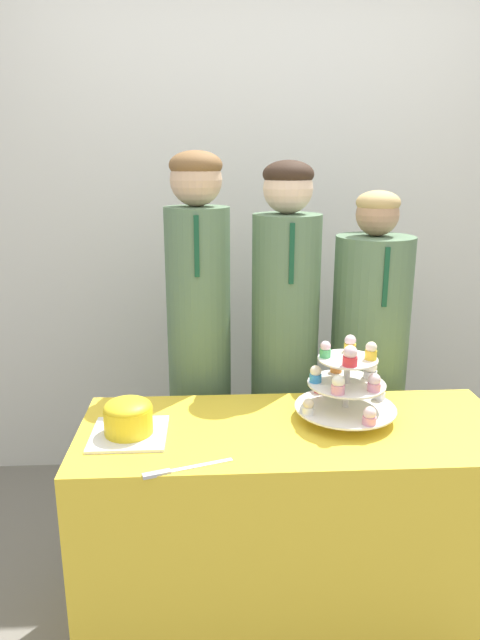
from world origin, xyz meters
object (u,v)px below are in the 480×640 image
cake_knife (173,471)px  student_2 (366,387)px  student_1 (284,370)px  cupcake_stand (348,383)px  round_cake (128,418)px  student_0 (200,365)px

cake_knife → student_2: (0.75, 0.74, -0.07)m
student_1 → student_2: 0.35m
cupcake_stand → student_2: 0.52m
round_cake → student_0: bearing=67.7°
cupcake_stand → student_2: student_2 is taller
cupcake_stand → cake_knife: bearing=-151.6°
cupcake_stand → student_0: (-0.49, 0.44, -0.09)m
cake_knife → round_cake: bearing=105.8°
round_cake → student_0: (0.21, 0.52, -0.02)m
cake_knife → student_0: student_0 is taller
round_cake → cupcake_stand: size_ratio=0.70×
round_cake → cake_knife: bearing=-56.3°
student_1 → student_2: student_1 is taller
round_cake → student_2: (0.90, 0.52, -0.13)m
round_cake → student_2: 1.04m
student_0 → cupcake_stand: bearing=-42.4°
student_0 → student_1: bearing=0.0°
round_cake → cake_knife: size_ratio=0.92×
student_0 → student_2: student_0 is taller
cupcake_stand → student_2: (0.20, 0.44, -0.20)m
round_cake → student_0: student_0 is taller
student_0 → student_2: 0.69m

